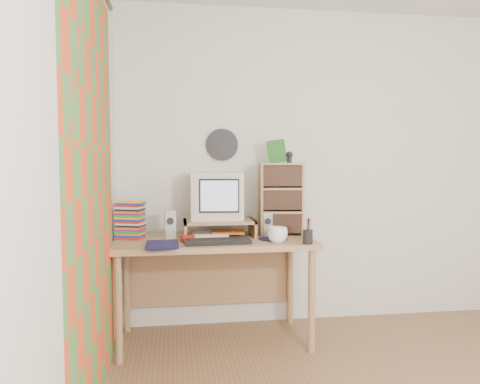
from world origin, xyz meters
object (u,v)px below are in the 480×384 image
object	(u,v)px
desk	(213,255)
keyboard	(218,242)
mug	(278,235)
diary	(146,243)
dvd_stack	(130,220)
crt_monitor	(217,196)
cd_rack	(281,199)

from	to	relation	value
desk	keyboard	world-z (taller)	keyboard
mug	diary	world-z (taller)	mug
mug	diary	xyz separation A→B (m)	(-0.88, -0.03, -0.03)
desk	dvd_stack	world-z (taller)	dvd_stack
crt_monitor	keyboard	bearing A→B (deg)	-89.59
dvd_stack	mug	xyz separation A→B (m)	(1.01, -0.33, -0.08)
keyboard	dvd_stack	distance (m)	0.68
dvd_stack	mug	bearing A→B (deg)	1.81
crt_monitor	desk	bearing A→B (deg)	-109.93
dvd_stack	mug	size ratio (longest dim) A/B	1.91
desk	dvd_stack	size ratio (longest dim) A/B	5.42
crt_monitor	diary	distance (m)	0.71
diary	keyboard	bearing A→B (deg)	5.99
crt_monitor	mug	size ratio (longest dim) A/B	2.72
diary	desk	bearing A→B (deg)	34.61
dvd_stack	mug	distance (m)	1.06
desk	dvd_stack	distance (m)	0.65
crt_monitor	cd_rack	world-z (taller)	cd_rack
crt_monitor	diary	bearing A→B (deg)	-134.76
desk	diary	size ratio (longest dim) A/B	5.44
crt_monitor	cd_rack	distance (m)	0.48
mug	cd_rack	bearing A→B (deg)	72.62
crt_monitor	diary	xyz separation A→B (m)	(-0.51, -0.42, -0.27)
dvd_stack	keyboard	bearing A→B (deg)	-7.23
dvd_stack	cd_rack	distance (m)	1.12
dvd_stack	diary	xyz separation A→B (m)	(0.13, -0.36, -0.10)
crt_monitor	dvd_stack	distance (m)	0.66
desk	dvd_stack	bearing A→B (deg)	176.88
keyboard	diary	distance (m)	0.47
cd_rack	diary	world-z (taller)	cd_rack
keyboard	cd_rack	bearing A→B (deg)	28.54
desk	cd_rack	world-z (taller)	cd_rack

